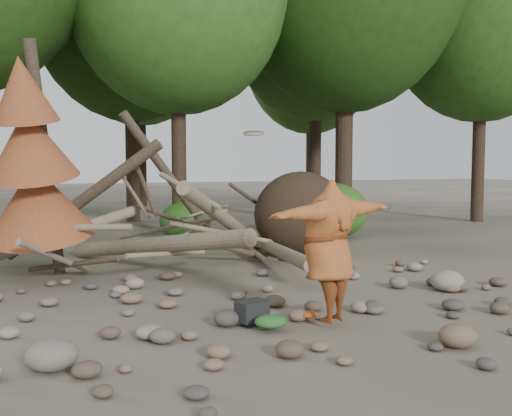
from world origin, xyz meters
name	(u,v)px	position (x,y,z in m)	size (l,w,h in m)	color
ground	(272,313)	(0.00, 0.00, 0.00)	(120.00, 120.00, 0.00)	#514C44
deadfall_pile	(279,217)	(2.02, 4.24, 0.95)	(8.55, 5.24, 3.30)	#332619
dead_conifer	(33,166)	(-3.12, 3.37, 2.11)	(2.06, 2.16, 4.35)	#4C3F30
bush_mid	(185,222)	(0.80, 7.80, 0.56)	(1.40, 1.40, 1.12)	#2D5B1A
bush_right	(333,211)	(5.00, 7.00, 0.80)	(2.00, 2.00, 1.60)	#386C21
frisbee_thrower	(329,251)	(0.40, -0.92, 1.01)	(2.37, 1.36, 2.52)	#A65425
backpack	(252,315)	(-0.51, -0.48, 0.13)	(0.40, 0.27, 0.27)	black
cloth_green	(271,325)	(-0.39, -0.85, 0.08)	(0.44, 0.36, 0.16)	#286428
cloth_orange	(309,318)	(0.27, -0.61, 0.05)	(0.26, 0.21, 0.10)	#9E411B
boulder_front_left	(52,355)	(-3.05, -1.26, 0.16)	(0.55, 0.49, 0.33)	slate
boulder_front_right	(458,336)	(1.38, -2.24, 0.14)	(0.46, 0.41, 0.28)	brown
boulder_mid_right	(447,281)	(3.32, 0.20, 0.18)	(0.58, 0.53, 0.35)	gray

